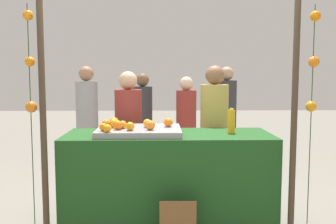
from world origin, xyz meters
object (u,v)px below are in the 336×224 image
at_px(juice_bottle, 231,121).
at_px(vendor_left, 129,143).
at_px(stall_counter, 168,180).
at_px(vendor_right, 214,140).
at_px(orange_0, 123,125).
at_px(orange_1, 168,122).

bearing_deg(juice_bottle, vendor_left, 149.53).
relative_size(stall_counter, juice_bottle, 8.25).
height_order(juice_bottle, vendor_left, vendor_left).
bearing_deg(vendor_left, vendor_right, 0.74).
relative_size(juice_bottle, vendor_right, 0.15).
xyz_separation_m(juice_bottle, vendor_right, (-0.08, 0.65, -0.31)).
bearing_deg(orange_0, stall_counter, 7.31).
distance_m(juice_bottle, vendor_left, 1.30).
relative_size(stall_counter, orange_0, 26.46).
bearing_deg(vendor_right, orange_1, -131.75).
distance_m(orange_0, vendor_right, 1.27).
height_order(stall_counter, juice_bottle, juice_bottle).
distance_m(stall_counter, vendor_right, 0.92).
relative_size(orange_0, vendor_right, 0.05).
distance_m(stall_counter, vendor_left, 0.84).
bearing_deg(juice_bottle, orange_1, 177.50).
bearing_deg(stall_counter, vendor_left, 124.20).
xyz_separation_m(stall_counter, orange_1, (-0.00, 0.05, 0.58)).
height_order(orange_0, vendor_left, vendor_left).
relative_size(stall_counter, vendor_left, 1.31).
xyz_separation_m(orange_1, juice_bottle, (0.63, -0.03, 0.01)).
bearing_deg(orange_0, juice_bottle, 4.31).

